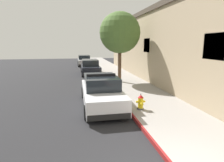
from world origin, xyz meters
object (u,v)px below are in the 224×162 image
(street_tree, at_px, (120,33))
(police_cruiser, at_px, (101,92))
(fire_hydrant, at_px, (141,102))
(parked_car_dark_far, at_px, (84,61))
(parked_car_silver_ahead, at_px, (90,67))

(street_tree, bearing_deg, police_cruiser, -112.27)
(fire_hydrant, relative_size, street_tree, 0.14)
(parked_car_dark_far, bearing_deg, police_cruiser, -89.73)
(parked_car_silver_ahead, relative_size, parked_car_dark_far, 1.00)
(fire_hydrant, bearing_deg, parked_car_dark_far, 94.90)
(parked_car_dark_far, xyz_separation_m, street_tree, (2.30, -13.95, 3.30))
(parked_car_silver_ahead, relative_size, fire_hydrant, 6.37)
(police_cruiser, distance_m, fire_hydrant, 2.16)
(fire_hydrant, bearing_deg, street_tree, 85.53)
(parked_car_silver_ahead, height_order, parked_car_dark_far, same)
(parked_car_silver_ahead, relative_size, street_tree, 0.88)
(street_tree, bearing_deg, fire_hydrant, -94.47)
(fire_hydrant, height_order, street_tree, street_tree)
(parked_car_silver_ahead, xyz_separation_m, fire_hydrant, (1.49, -12.04, -0.24))
(police_cruiser, xyz_separation_m, fire_hydrant, (1.68, -1.34, -0.24))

